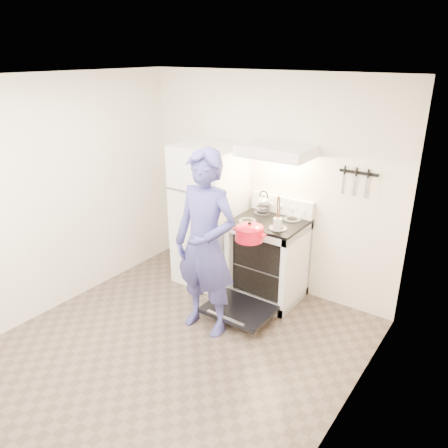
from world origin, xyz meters
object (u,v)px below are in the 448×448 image
at_px(refrigerator, 210,215).
at_px(dutch_oven, 249,234).
at_px(stove_body, 268,261).
at_px(person, 206,245).
at_px(tea_kettle, 264,202).

bearing_deg(refrigerator, dutch_oven, -30.54).
bearing_deg(stove_body, refrigerator, -178.23).
bearing_deg(person, refrigerator, 122.86).
xyz_separation_m(stove_body, dutch_oven, (0.08, -0.55, 0.54)).
bearing_deg(stove_body, tea_kettle, 136.90).
height_order(tea_kettle, person, person).
relative_size(refrigerator, person, 0.91).
relative_size(stove_body, tea_kettle, 3.49).
xyz_separation_m(refrigerator, tea_kettle, (0.63, 0.20, 0.23)).
bearing_deg(refrigerator, person, -55.06).
xyz_separation_m(tea_kettle, person, (-0.02, -1.07, -0.14)).
xyz_separation_m(stove_body, person, (-0.20, -0.90, 0.48)).
bearing_deg(tea_kettle, refrigerator, -162.47).
height_order(refrigerator, person, person).
bearing_deg(dutch_oven, stove_body, 98.35).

